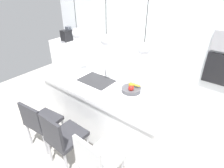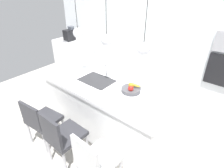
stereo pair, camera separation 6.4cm
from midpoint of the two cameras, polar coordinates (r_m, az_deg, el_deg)
floor at (r=3.51m, az=-0.76°, el=-13.48°), size 6.60×6.60×0.00m
back_wall at (r=4.10m, az=14.59°, el=13.30°), size 6.00×0.10×2.60m
kitchen_island at (r=3.20m, az=-0.82°, el=-7.39°), size 2.17×0.96×0.93m
sink_basin at (r=3.08m, az=-4.15°, el=1.08°), size 0.56×0.40×0.02m
faucet at (r=3.16m, az=-1.59°, el=4.87°), size 0.02×0.17×0.22m
fruit_bowl at (r=2.77m, az=6.55°, el=-1.53°), size 0.29×0.29×0.14m
side_counter at (r=5.54m, az=-11.37°, el=8.46°), size 1.10×0.60×0.87m
coffee_machine at (r=5.43m, az=-12.66°, el=14.53°), size 0.20×0.35×0.38m
oven at (r=3.80m, az=31.52°, el=3.39°), size 0.56×0.08×0.56m
chair_near at (r=3.13m, az=-20.56°, el=-10.18°), size 0.49×0.48×0.85m
chair_middle at (r=2.73m, az=-14.50°, el=-15.01°), size 0.43×0.48×0.92m
chair_far at (r=2.39m, az=-4.43°, el=-22.35°), size 0.44×0.47×0.92m
pendant_light_left at (r=3.06m, az=-9.85°, el=15.29°), size 0.16×0.16×0.76m
pendant_light_center at (r=2.66m, az=-1.01°, el=13.46°), size 0.16×0.16×0.76m
pendant_light_right at (r=2.33m, az=10.43°, el=10.59°), size 0.16×0.16×0.76m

